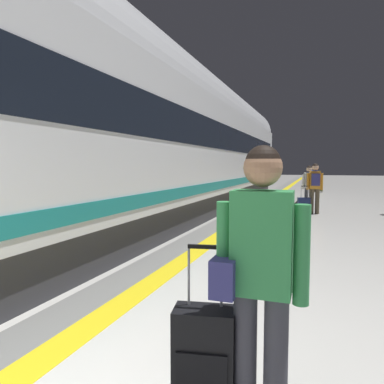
{
  "coord_description": "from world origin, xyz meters",
  "views": [
    {
      "loc": [
        1.37,
        -0.65,
        1.61
      ],
      "look_at": [
        -0.83,
        5.43,
        1.12
      ],
      "focal_mm": 33.07,
      "sensor_mm": 36.0,
      "label": 1
    }
  ],
  "objects_px": {
    "suitcase_near": "(304,205)",
    "duffel_bag_mid": "(299,206)",
    "rolling_suitcase_foreground": "(204,360)",
    "suitcase_far": "(320,187)",
    "high_speed_train": "(161,134)",
    "passenger_mid": "(309,184)",
    "passenger_far": "(314,176)",
    "passenger_near": "(315,184)",
    "traveller_foreground": "(259,270)"
  },
  "relations": [
    {
      "from": "rolling_suitcase_foreground",
      "to": "passenger_far",
      "type": "bearing_deg",
      "value": 89.04
    },
    {
      "from": "rolling_suitcase_foreground",
      "to": "duffel_bag_mid",
      "type": "relative_size",
      "value": 2.53
    },
    {
      "from": "traveller_foreground",
      "to": "duffel_bag_mid",
      "type": "relative_size",
      "value": 3.93
    },
    {
      "from": "traveller_foreground",
      "to": "rolling_suitcase_foreground",
      "type": "bearing_deg",
      "value": -177.7
    },
    {
      "from": "duffel_bag_mid",
      "to": "passenger_mid",
      "type": "bearing_deg",
      "value": 27.18
    },
    {
      "from": "rolling_suitcase_foreground",
      "to": "passenger_near",
      "type": "height_order",
      "value": "passenger_near"
    },
    {
      "from": "suitcase_near",
      "to": "passenger_mid",
      "type": "height_order",
      "value": "passenger_mid"
    },
    {
      "from": "traveller_foreground",
      "to": "suitcase_far",
      "type": "bearing_deg",
      "value": 89.08
    },
    {
      "from": "high_speed_train",
      "to": "suitcase_far",
      "type": "height_order",
      "value": "high_speed_train"
    },
    {
      "from": "high_speed_train",
      "to": "passenger_mid",
      "type": "distance_m",
      "value": 5.86
    },
    {
      "from": "suitcase_near",
      "to": "passenger_far",
      "type": "bearing_deg",
      "value": 89.17
    },
    {
      "from": "high_speed_train",
      "to": "suitcase_near",
      "type": "relative_size",
      "value": 29.94
    },
    {
      "from": "traveller_foreground",
      "to": "passenger_near",
      "type": "bearing_deg",
      "value": 89.0
    },
    {
      "from": "passenger_near",
      "to": "suitcase_far",
      "type": "height_order",
      "value": "passenger_near"
    },
    {
      "from": "passenger_near",
      "to": "passenger_far",
      "type": "relative_size",
      "value": 1.06
    },
    {
      "from": "traveller_foreground",
      "to": "passenger_mid",
      "type": "distance_m",
      "value": 11.28
    },
    {
      "from": "suitcase_far",
      "to": "suitcase_near",
      "type": "bearing_deg",
      "value": -92.64
    },
    {
      "from": "passenger_near",
      "to": "suitcase_far",
      "type": "bearing_deg",
      "value": 89.16
    },
    {
      "from": "suitcase_near",
      "to": "passenger_mid",
      "type": "xyz_separation_m",
      "value": [
        0.11,
        1.31,
        0.64
      ]
    },
    {
      "from": "high_speed_train",
      "to": "traveller_foreground",
      "type": "xyz_separation_m",
      "value": [
        4.01,
        -7.27,
        -1.5
      ]
    },
    {
      "from": "suitcase_far",
      "to": "high_speed_train",
      "type": "bearing_deg",
      "value": -108.61
    },
    {
      "from": "high_speed_train",
      "to": "passenger_mid",
      "type": "xyz_separation_m",
      "value": [
        3.98,
        4.01,
        -1.55
      ]
    },
    {
      "from": "passenger_near",
      "to": "passenger_far",
      "type": "distance_m",
      "value": 10.21
    },
    {
      "from": "passenger_mid",
      "to": "passenger_far",
      "type": "height_order",
      "value": "passenger_mid"
    },
    {
      "from": "passenger_far",
      "to": "traveller_foreground",
      "type": "bearing_deg",
      "value": -90.02
    },
    {
      "from": "suitcase_near",
      "to": "duffel_bag_mid",
      "type": "relative_size",
      "value": 2.16
    },
    {
      "from": "rolling_suitcase_foreground",
      "to": "passenger_far",
      "type": "distance_m",
      "value": 20.49
    },
    {
      "from": "passenger_near",
      "to": "passenger_far",
      "type": "bearing_deg",
      "value": 90.96
    },
    {
      "from": "high_speed_train",
      "to": "passenger_near",
      "type": "distance_m",
      "value": 5.36
    },
    {
      "from": "high_speed_train",
      "to": "suitcase_near",
      "type": "xyz_separation_m",
      "value": [
        3.87,
        2.7,
        -2.19
      ]
    },
    {
      "from": "traveller_foreground",
      "to": "passenger_far",
      "type": "xyz_separation_m",
      "value": [
        0.01,
        20.47,
        -0.07
      ]
    },
    {
      "from": "rolling_suitcase_foreground",
      "to": "passenger_mid",
      "type": "height_order",
      "value": "passenger_mid"
    },
    {
      "from": "passenger_near",
      "to": "suitcase_near",
      "type": "height_order",
      "value": "passenger_near"
    },
    {
      "from": "traveller_foreground",
      "to": "suitcase_far",
      "type": "height_order",
      "value": "traveller_foreground"
    },
    {
      "from": "suitcase_near",
      "to": "passenger_mid",
      "type": "bearing_deg",
      "value": 85.0
    },
    {
      "from": "traveller_foreground",
      "to": "passenger_near",
      "type": "relative_size",
      "value": 1.04
    },
    {
      "from": "rolling_suitcase_foreground",
      "to": "passenger_near",
      "type": "bearing_deg",
      "value": 87.14
    },
    {
      "from": "passenger_near",
      "to": "duffel_bag_mid",
      "type": "xyz_separation_m",
      "value": [
        -0.54,
        0.85,
        -0.84
      ]
    },
    {
      "from": "traveller_foreground",
      "to": "rolling_suitcase_foreground",
      "type": "xyz_separation_m",
      "value": [
        -0.33,
        -0.01,
        -0.61
      ]
    },
    {
      "from": "rolling_suitcase_foreground",
      "to": "suitcase_far",
      "type": "distance_m",
      "value": 20.18
    },
    {
      "from": "rolling_suitcase_foreground",
      "to": "suitcase_far",
      "type": "height_order",
      "value": "rolling_suitcase_foreground"
    },
    {
      "from": "traveller_foreground",
      "to": "duffel_bag_mid",
      "type": "bearing_deg",
      "value": 91.84
    },
    {
      "from": "passenger_mid",
      "to": "high_speed_train",
      "type": "bearing_deg",
      "value": -134.84
    },
    {
      "from": "high_speed_train",
      "to": "duffel_bag_mid",
      "type": "relative_size",
      "value": 64.55
    },
    {
      "from": "traveller_foreground",
      "to": "rolling_suitcase_foreground",
      "type": "height_order",
      "value": "traveller_foreground"
    },
    {
      "from": "rolling_suitcase_foreground",
      "to": "suitcase_near",
      "type": "xyz_separation_m",
      "value": [
        0.19,
        9.98,
        -0.08
      ]
    },
    {
      "from": "passenger_mid",
      "to": "duffel_bag_mid",
      "type": "xyz_separation_m",
      "value": [
        -0.33,
        -0.17,
        -0.79
      ]
    },
    {
      "from": "passenger_near",
      "to": "passenger_mid",
      "type": "relative_size",
      "value": 1.05
    },
    {
      "from": "passenger_far",
      "to": "suitcase_far",
      "type": "xyz_separation_m",
      "value": [
        0.32,
        -0.31,
        -0.63
      ]
    },
    {
      "from": "traveller_foreground",
      "to": "high_speed_train",
      "type": "bearing_deg",
      "value": 118.89
    }
  ]
}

